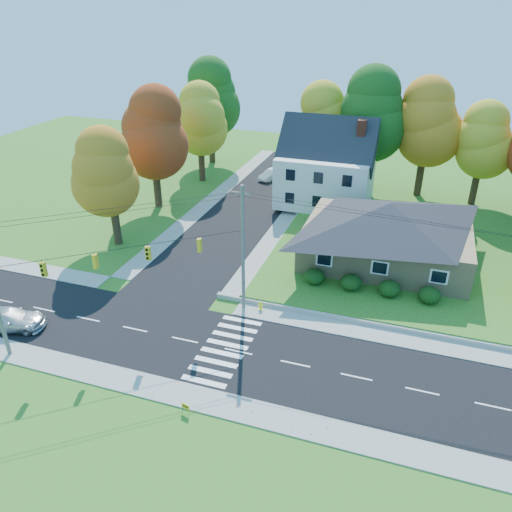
% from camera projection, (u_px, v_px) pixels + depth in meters
% --- Properties ---
extents(ground, '(120.00, 120.00, 0.00)m').
position_uv_depth(ground, '(238.00, 352.00, 33.87)').
color(ground, '#3D7923').
extents(road_main, '(90.00, 8.00, 0.02)m').
position_uv_depth(road_main, '(238.00, 352.00, 33.87)').
color(road_main, black).
rests_on(road_main, ground).
extents(road_cross, '(8.00, 44.00, 0.02)m').
position_uv_depth(road_cross, '(252.00, 204.00, 57.99)').
color(road_cross, black).
rests_on(road_cross, ground).
extents(sidewalk_north, '(90.00, 2.00, 0.08)m').
position_uv_depth(sidewalk_north, '(261.00, 312.00, 38.06)').
color(sidewalk_north, '#9C9A90').
rests_on(sidewalk_north, ground).
extents(sidewalk_south, '(90.00, 2.00, 0.08)m').
position_uv_depth(sidewalk_south, '(209.00, 401.00, 29.65)').
color(sidewalk_south, '#9C9A90').
rests_on(sidewalk_south, ground).
extents(lawn, '(30.00, 30.00, 0.50)m').
position_uv_depth(lawn, '(442.00, 246.00, 47.71)').
color(lawn, '#3D7923').
rests_on(lawn, ground).
extents(ranch_house, '(14.60, 10.60, 5.40)m').
position_uv_depth(ranch_house, '(388.00, 231.00, 43.54)').
color(ranch_house, tan).
rests_on(ranch_house, lawn).
extents(colonial_house, '(10.40, 8.40, 9.60)m').
position_uv_depth(colonial_house, '(326.00, 168.00, 55.28)').
color(colonial_house, silver).
rests_on(colonial_house, lawn).
extents(hedge_row, '(10.70, 1.70, 1.27)m').
position_uv_depth(hedge_row, '(370.00, 285.00, 39.45)').
color(hedge_row, '#163A10').
rests_on(hedge_row, lawn).
extents(traffic_infrastructure, '(38.10, 10.66, 10.00)m').
position_uv_depth(traffic_infrastructure, '(242.00, 276.00, 32.68)').
color(traffic_infrastructure, '#666059').
rests_on(traffic_infrastructure, ground).
extents(tree_lot_0, '(6.72, 6.72, 12.51)m').
position_uv_depth(tree_lot_0, '(322.00, 121.00, 59.18)').
color(tree_lot_0, '#3F2A19').
rests_on(tree_lot_0, lawn).
extents(tree_lot_1, '(7.84, 7.84, 14.60)m').
position_uv_depth(tree_lot_1, '(373.00, 115.00, 56.03)').
color(tree_lot_1, '#3F2A19').
rests_on(tree_lot_1, lawn).
extents(tree_lot_2, '(7.28, 7.28, 13.56)m').
position_uv_depth(tree_lot_2, '(428.00, 123.00, 55.46)').
color(tree_lot_2, '#3F2A19').
rests_on(tree_lot_2, lawn).
extents(tree_lot_3, '(6.16, 6.16, 11.47)m').
position_uv_depth(tree_lot_3, '(484.00, 141.00, 53.52)').
color(tree_lot_3, '#3F2A19').
rests_on(tree_lot_3, lawn).
extents(tree_west_0, '(6.16, 6.16, 11.47)m').
position_uv_depth(tree_west_0, '(109.00, 173.00, 45.49)').
color(tree_west_0, '#3F2A19').
rests_on(tree_west_0, ground).
extents(tree_west_1, '(7.28, 7.28, 13.56)m').
position_uv_depth(tree_west_1, '(152.00, 133.00, 53.58)').
color(tree_west_1, '#3F2A19').
rests_on(tree_west_1, ground).
extents(tree_west_2, '(6.72, 6.72, 12.51)m').
position_uv_depth(tree_west_2, '(199.00, 120.00, 62.00)').
color(tree_west_2, '#3F2A19').
rests_on(tree_west_2, ground).
extents(tree_west_3, '(7.84, 7.84, 14.60)m').
position_uv_depth(tree_west_3, '(210.00, 98.00, 68.69)').
color(tree_west_3, '#3F2A19').
rests_on(tree_west_3, ground).
extents(silver_sedan, '(5.66, 3.63, 1.53)m').
position_uv_depth(silver_sedan, '(8.00, 319.00, 35.93)').
color(silver_sedan, silver).
rests_on(silver_sedan, road_main).
extents(white_car, '(2.76, 4.21, 1.31)m').
position_uv_depth(white_car, '(271.00, 174.00, 65.61)').
color(white_car, white).
rests_on(white_car, road_cross).
extents(fire_hydrant, '(0.41, 0.33, 0.73)m').
position_uv_depth(fire_hydrant, '(260.00, 306.00, 38.24)').
color(fire_hydrant, yellow).
rests_on(fire_hydrant, ground).
extents(yard_sign, '(0.53, 0.16, 0.67)m').
position_uv_depth(yard_sign, '(185.00, 407.00, 28.69)').
color(yard_sign, black).
rests_on(yard_sign, ground).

